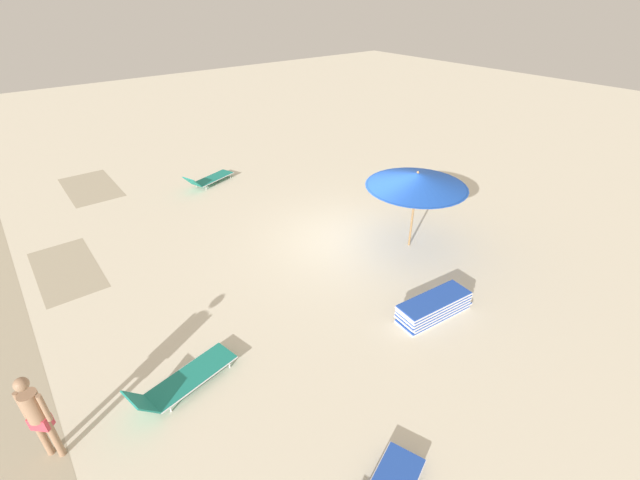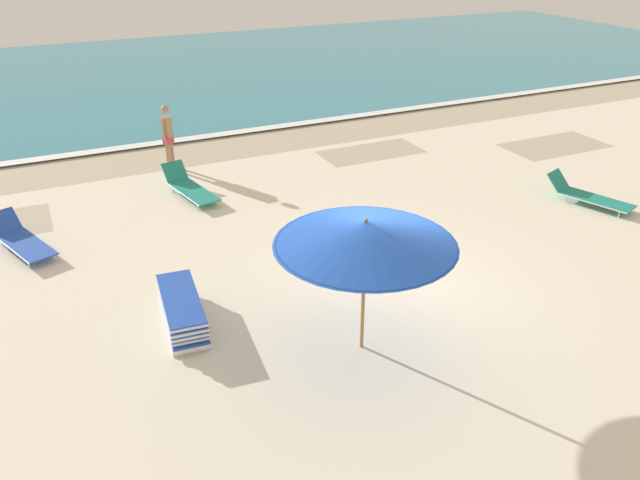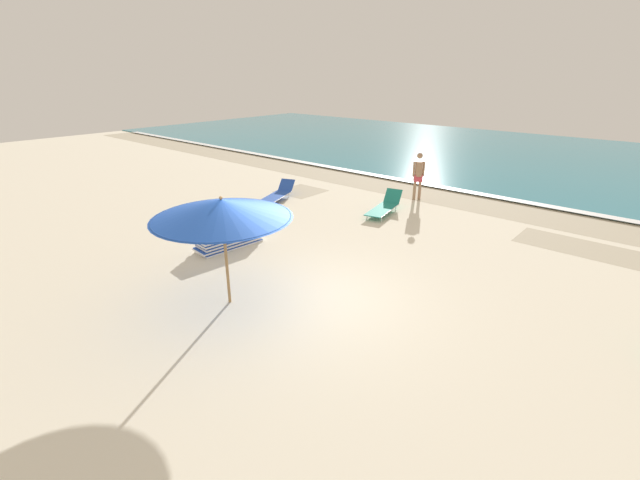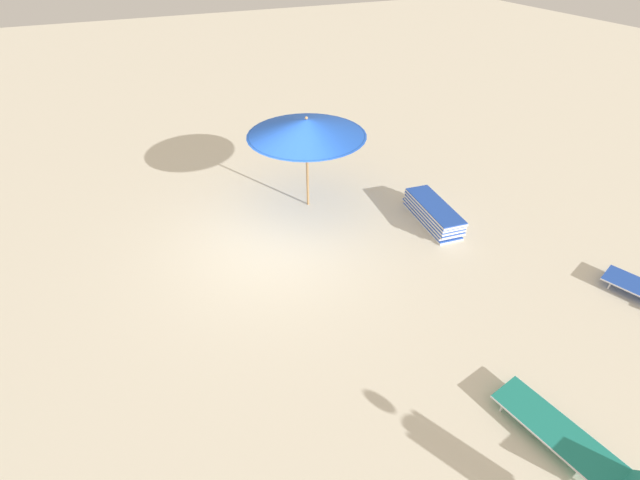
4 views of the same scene
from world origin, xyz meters
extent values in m
cube|color=beige|center=(0.00, 0.00, -0.08)|extent=(60.00, 60.00, 0.16)
cube|color=#B3A68B|center=(0.00, 9.30, 0.00)|extent=(57.00, 2.20, 0.00)
cube|color=#B3A68B|center=(-6.14, 6.35, 0.00)|extent=(1.63, 1.69, 0.00)
cube|color=#B3A68B|center=(3.69, 7.10, 0.00)|extent=(3.06, 1.47, 0.00)
cube|color=teal|center=(0.00, 20.22, 0.03)|extent=(60.00, 19.56, 0.06)
cube|color=white|center=(0.00, 10.49, 0.06)|extent=(56.00, 0.44, 0.01)
cylinder|color=#9E7547|center=(-1.14, -1.12, 1.03)|extent=(0.06, 0.06, 2.07)
cone|color=blue|center=(-1.14, -1.12, 2.07)|extent=(2.77, 2.77, 0.37)
cylinder|color=#163D95|center=(-1.14, -1.12, 1.89)|extent=(2.69, 2.69, 0.01)
sphere|color=#9E7547|center=(-1.14, -1.12, 2.28)|extent=(0.07, 0.07, 0.07)
cube|color=blue|center=(-3.59, 0.78, 0.06)|extent=(0.77, 1.85, 0.03)
cube|color=silver|center=(-3.59, 0.78, 0.03)|extent=(0.78, 1.89, 0.04)
cube|color=blue|center=(-3.60, 0.73, 0.14)|extent=(0.77, 1.85, 0.03)
cube|color=silver|center=(-3.60, 0.73, 0.11)|extent=(0.78, 1.89, 0.04)
cube|color=blue|center=(-3.59, 0.81, 0.23)|extent=(0.77, 1.85, 0.03)
cube|color=silver|center=(-3.59, 0.81, 0.20)|extent=(0.78, 1.89, 0.04)
cube|color=blue|center=(-3.59, 0.80, 0.31)|extent=(0.77, 1.85, 0.03)
cube|color=silver|center=(-3.59, 0.80, 0.28)|extent=(0.78, 1.89, 0.04)
cube|color=blue|center=(-3.59, 0.79, 0.40)|extent=(0.77, 1.85, 0.03)
cube|color=silver|center=(-3.59, 0.79, 0.37)|extent=(0.78, 1.89, 0.04)
cube|color=blue|center=(-3.59, 0.81, 0.48)|extent=(0.77, 1.85, 0.03)
cube|color=silver|center=(-3.59, 0.81, 0.45)|extent=(0.78, 1.89, 0.04)
cube|color=#1E8475|center=(-1.99, 5.96, 0.17)|extent=(0.94, 1.81, 0.03)
cylinder|color=silver|center=(-2.29, 5.90, 0.17)|extent=(0.38, 1.70, 0.03)
cylinder|color=silver|center=(-1.70, 6.02, 0.17)|extent=(0.38, 1.70, 0.03)
cube|color=#1E8475|center=(-2.21, 6.97, 0.39)|extent=(0.64, 0.47, 0.45)
cylinder|color=silver|center=(-2.11, 5.25, 0.08)|extent=(0.03, 0.03, 0.16)
cylinder|color=silver|center=(-1.61, 5.36, 0.08)|extent=(0.03, 0.03, 0.16)
cylinder|color=silver|center=(-2.38, 6.57, 0.08)|extent=(0.03, 0.03, 0.16)
cylinder|color=silver|center=(-1.88, 6.67, 0.08)|extent=(0.03, 0.03, 0.16)
cube|color=blue|center=(-5.89, 4.67, 0.17)|extent=(1.16, 1.80, 0.03)
cylinder|color=silver|center=(-6.17, 4.57, 0.17)|extent=(0.62, 1.60, 0.03)
cylinder|color=silver|center=(-5.60, 4.78, 0.17)|extent=(0.62, 1.60, 0.03)
cube|color=blue|center=(-6.25, 5.65, 0.37)|extent=(0.69, 0.59, 0.40)
cylinder|color=silver|center=(-5.89, 3.96, 0.08)|extent=(0.03, 0.03, 0.16)
cylinder|color=silver|center=(-5.42, 4.14, 0.08)|extent=(0.03, 0.03, 0.16)
cylinder|color=silver|center=(-6.36, 5.20, 0.08)|extent=(0.03, 0.03, 0.16)
cylinder|color=silver|center=(-5.88, 5.38, 0.08)|extent=(0.03, 0.03, 0.16)
cylinder|color=#A37A5B|center=(-2.08, 8.28, 0.45)|extent=(0.11, 0.11, 0.90)
cylinder|color=#A37A5B|center=(-1.94, 8.42, 0.45)|extent=(0.11, 0.11, 0.90)
cube|color=#D13D4C|center=(-2.01, 8.35, 0.82)|extent=(0.34, 0.34, 0.24)
cylinder|color=#A37A5B|center=(-2.01, 8.35, 1.18)|extent=(0.27, 0.27, 0.55)
cylinder|color=#A37A5B|center=(-2.14, 8.22, 1.17)|extent=(0.08, 0.08, 0.55)
cylinder|color=#A37A5B|center=(-1.88, 8.48, 1.17)|extent=(0.08, 0.08, 0.55)
sphere|color=#A37A5B|center=(-2.01, 8.35, 1.66)|extent=(0.21, 0.21, 0.21)
camera|label=1|loc=(-7.97, 7.53, 6.62)|focal=24.00mm
camera|label=2|loc=(-5.26, -8.26, 6.19)|focal=35.00mm
camera|label=3|loc=(5.49, -5.85, 4.56)|focal=24.00mm
camera|label=4|loc=(2.27, 7.55, 5.86)|focal=24.00mm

